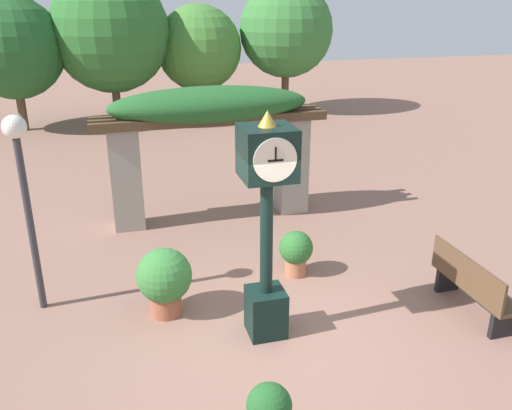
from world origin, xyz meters
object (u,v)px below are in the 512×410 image
potted_plant_near_right (164,279)px  park_bench (472,286)px  pedestal_clock (267,215)px  potted_plant_near_left (296,251)px  lamp_post (22,174)px

potted_plant_near_right → park_bench: bearing=-15.0°
park_bench → pedestal_clock: bearing=84.2°
pedestal_clock → park_bench: bearing=-5.8°
park_bench → potted_plant_near_right: bearing=75.0°
potted_plant_near_left → park_bench: park_bench is taller
pedestal_clock → lamp_post: (-2.97, 1.49, 0.34)m
pedestal_clock → potted_plant_near_right: size_ratio=3.02×
pedestal_clock → park_bench: 3.24m
pedestal_clock → lamp_post: 3.34m
lamp_post → potted_plant_near_right: bearing=-20.9°
pedestal_clock → potted_plant_near_left: bearing=57.2°
potted_plant_near_left → pedestal_clock: bearing=-122.8°
potted_plant_near_left → park_bench: bearing=-40.6°
potted_plant_near_left → potted_plant_near_right: (-2.17, -0.61, 0.14)m
lamp_post → park_bench: bearing=-16.8°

